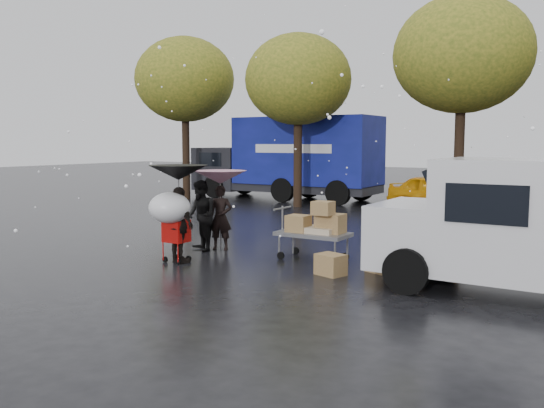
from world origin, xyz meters
The scene contains 14 objects.
ground centered at (0.00, 0.00, 0.00)m, with size 90.00×90.00×0.00m, color black.
person_pink centered at (-0.70, 1.35, 0.74)m, with size 0.54×0.36×1.49m, color black.
person_middle centered at (-0.99, 1.00, 0.81)m, with size 0.79×0.61×1.62m, color black.
person_black centered at (-0.54, -0.26, 0.78)m, with size 0.92×0.38×1.57m, color black.
umbrella_pink centered at (-0.70, 1.35, 1.67)m, with size 1.21×1.21×1.82m.
umbrella_black centered at (-0.54, -0.26, 1.85)m, with size 1.19×1.19×2.01m.
vendor_cart centered at (1.73, 1.43, 0.73)m, with size 1.52×0.80×1.27m.
shopping_cart centered at (-0.65, -0.39, 1.06)m, with size 0.84×0.84×1.46m.
white_van centered at (6.03, 0.78, 1.16)m, with size 4.91×2.18×2.20m.
blue_truck centered at (-5.15, 12.26, 1.76)m, with size 8.30×2.60×3.50m.
box_ground_near centered at (3.28, 1.09, 0.21)m, with size 0.47×0.37×0.42m, color brown.
box_ground_far centered at (2.58, 0.38, 0.20)m, with size 0.51×0.39×0.39m, color brown.
yellow_taxi centered at (1.60, 11.11, 0.66)m, with size 1.56×3.87×1.32m, color #F4A50C.
tree_row centered at (-0.47, 10.00, 5.02)m, with size 21.60×4.40×7.12m.
Camera 1 is at (7.18, -9.15, 2.48)m, focal length 38.00 mm.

